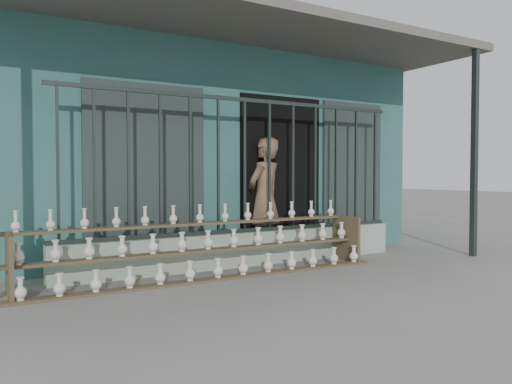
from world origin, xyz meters
TOP-DOWN VIEW (x-y plane):
  - ground at (0.00, 0.00)m, footprint 60.00×60.00m
  - workshop_building at (0.00, 4.23)m, footprint 7.40×6.60m
  - parapet_wall at (0.00, 1.30)m, footprint 5.00×0.20m
  - security_fence at (-0.00, 1.30)m, footprint 5.00×0.04m
  - shelf_rack at (-0.72, 0.88)m, footprint 4.50×0.68m
  - elderly_woman at (0.51, 1.62)m, footprint 0.76×0.65m

SIDE VIEW (x-z plane):
  - ground at x=0.00m, z-range 0.00..0.00m
  - parapet_wall at x=0.00m, z-range 0.00..0.45m
  - shelf_rack at x=-0.72m, z-range -0.06..0.79m
  - elderly_woman at x=0.51m, z-range 0.00..1.76m
  - security_fence at x=0.00m, z-range 0.45..2.25m
  - workshop_building at x=0.00m, z-range 0.02..3.23m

